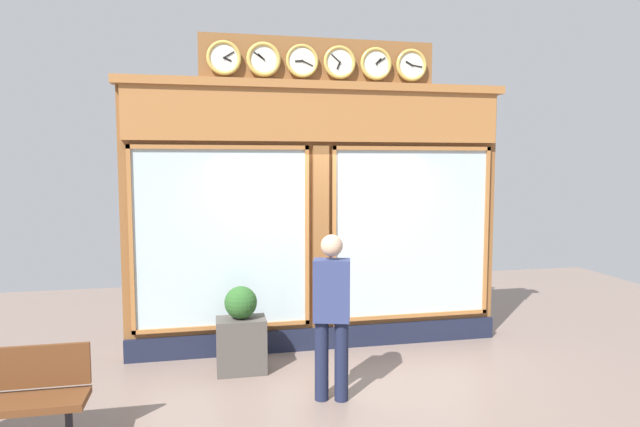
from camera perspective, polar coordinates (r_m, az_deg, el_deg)
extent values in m
cube|color=brown|center=(7.02, -0.25, -0.76)|extent=(4.82, 0.30, 3.30)
cube|color=#191E33|center=(7.18, 0.03, -12.97)|extent=(4.82, 0.08, 0.28)
cube|color=#A56936|center=(6.83, 0.07, 10.23)|extent=(4.72, 0.08, 0.64)
cube|color=#A56936|center=(6.89, 0.04, 13.29)|extent=(4.91, 0.20, 0.10)
cube|color=silver|center=(7.24, 9.60, -2.02)|extent=(2.06, 0.02, 2.16)
cube|color=#A56936|center=(7.16, 9.80, 6.76)|extent=(2.16, 0.04, 0.05)
cube|color=#A56936|center=(7.44, 9.53, -10.50)|extent=(2.16, 0.04, 0.05)
cube|color=#A56936|center=(7.67, 17.02, -1.77)|extent=(0.05, 0.04, 2.26)
cube|color=#A56936|center=(6.90, 1.48, -2.30)|extent=(0.05, 0.04, 2.26)
cube|color=silver|center=(6.74, -10.27, -2.56)|extent=(2.06, 0.02, 2.16)
cube|color=#A56936|center=(6.66, -10.42, 6.86)|extent=(2.16, 0.04, 0.05)
cube|color=#A56936|center=(6.96, -10.11, -11.63)|extent=(2.16, 0.04, 0.05)
cube|color=#A56936|center=(6.78, -19.22, -2.73)|extent=(0.05, 0.04, 2.26)
cube|color=#A56936|center=(6.83, -1.38, -2.37)|extent=(0.05, 0.04, 2.26)
cube|color=brown|center=(6.87, 0.05, -2.33)|extent=(0.20, 0.10, 2.26)
cube|color=brown|center=(6.97, -0.04, 15.53)|extent=(2.94, 0.06, 0.60)
cylinder|color=silver|center=(7.22, 9.56, 15.09)|extent=(0.33, 0.02, 0.33)
torus|color=gold|center=(7.22, 9.58, 15.10)|extent=(0.41, 0.05, 0.41)
cube|color=black|center=(7.20, 9.30, 15.30)|extent=(0.09, 0.01, 0.06)
cube|color=black|center=(7.23, 10.14, 14.99)|extent=(0.14, 0.01, 0.03)
sphere|color=black|center=(7.21, 9.62, 15.11)|extent=(0.02, 0.02, 0.02)
cylinder|color=silver|center=(7.07, 5.89, 15.35)|extent=(0.33, 0.02, 0.33)
torus|color=gold|center=(7.07, 5.90, 15.36)|extent=(0.41, 0.05, 0.41)
cube|color=black|center=(7.07, 6.18, 15.62)|extent=(0.07, 0.01, 0.08)
cube|color=black|center=(7.08, 6.40, 15.66)|extent=(0.12, 0.01, 0.09)
sphere|color=black|center=(7.05, 5.94, 15.38)|extent=(0.02, 0.02, 0.02)
cylinder|color=silver|center=(6.95, 2.07, 15.56)|extent=(0.33, 0.02, 0.33)
torus|color=gold|center=(6.94, 2.08, 15.57)|extent=(0.41, 0.05, 0.41)
cube|color=black|center=(6.92, 1.96, 15.25)|extent=(0.05, 0.01, 0.09)
cube|color=black|center=(6.93, 1.66, 15.98)|extent=(0.11, 0.01, 0.10)
sphere|color=black|center=(6.93, 2.11, 15.59)|extent=(0.02, 0.02, 0.02)
cylinder|color=silver|center=(6.85, -1.89, 15.71)|extent=(0.33, 0.02, 0.33)
torus|color=gold|center=(6.85, -1.88, 15.71)|extent=(0.40, 0.04, 0.40)
cube|color=black|center=(6.83, -2.25, 15.70)|extent=(0.09, 0.01, 0.03)
cube|color=black|center=(6.84, -1.31, 15.48)|extent=(0.13, 0.01, 0.07)
sphere|color=black|center=(6.83, -1.86, 15.73)|extent=(0.02, 0.02, 0.02)
cylinder|color=silver|center=(6.79, -5.94, 15.78)|extent=(0.33, 0.02, 0.33)
torus|color=gold|center=(6.78, -5.93, 15.79)|extent=(0.41, 0.05, 0.41)
cube|color=black|center=(6.77, -6.22, 16.06)|extent=(0.08, 0.01, 0.07)
cube|color=black|center=(6.77, -6.44, 16.14)|extent=(0.12, 0.01, 0.09)
sphere|color=black|center=(6.77, -5.92, 15.81)|extent=(0.02, 0.02, 0.02)
cylinder|color=silver|center=(6.75, -10.05, 15.78)|extent=(0.33, 0.02, 0.33)
torus|color=gold|center=(6.75, -10.05, 15.79)|extent=(0.41, 0.05, 0.41)
cube|color=black|center=(6.74, -9.68, 15.67)|extent=(0.09, 0.01, 0.05)
cube|color=black|center=(6.75, -9.53, 16.12)|extent=(0.13, 0.01, 0.08)
sphere|color=black|center=(6.74, -10.05, 15.81)|extent=(0.02, 0.02, 0.02)
cylinder|color=#191E38|center=(5.67, 0.17, -15.13)|extent=(0.14, 0.14, 0.82)
cylinder|color=#191E38|center=(5.66, 2.26, -15.18)|extent=(0.14, 0.14, 0.82)
cube|color=navy|center=(5.46, 1.23, -8.05)|extent=(0.41, 0.31, 0.62)
sphere|color=tan|center=(5.37, 1.24, -3.38)|extent=(0.22, 0.22, 0.22)
cube|color=#4C4742|center=(6.46, -8.25, -13.51)|extent=(0.56, 0.36, 0.63)
sphere|color=#285623|center=(6.32, -8.31, -9.22)|extent=(0.37, 0.37, 0.37)
cube|color=#5B3319|center=(5.38, -30.50, -13.87)|extent=(1.40, 0.04, 0.36)
cylinder|color=black|center=(5.25, -24.83, -19.56)|extent=(0.06, 0.06, 0.45)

